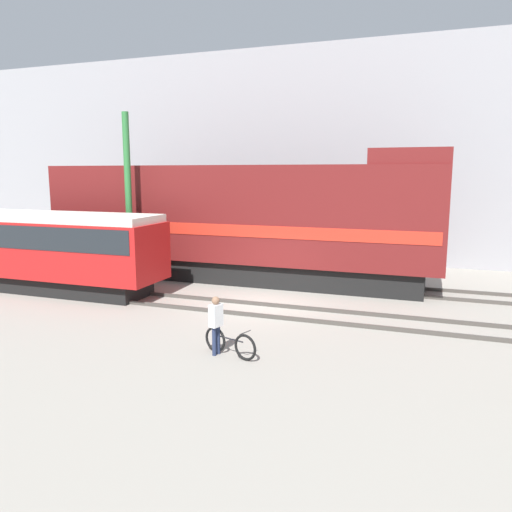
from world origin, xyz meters
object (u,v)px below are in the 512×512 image
streetcar (39,246)px  bicycle (230,343)px  freight_locomotive (238,221)px  utility_pole_left (129,200)px  person (216,320)px

streetcar → bicycle: 11.36m
freight_locomotive → streetcar: bearing=-146.8°
freight_locomotive → utility_pole_left: utility_pole_left is taller
bicycle → person: (-0.39, -0.03, 0.61)m
streetcar → utility_pole_left: (2.89, 2.30, 1.83)m
streetcar → bicycle: (10.37, -4.37, -1.49)m
utility_pole_left → freight_locomotive: bearing=29.1°
freight_locomotive → streetcar: 8.44m
person → freight_locomotive: bearing=108.2°
bicycle → utility_pole_left: size_ratio=0.23×
freight_locomotive → person: 9.63m
streetcar → bicycle: bearing=-22.9°
streetcar → utility_pole_left: bearing=38.5°
person → utility_pole_left: 10.13m
streetcar → person: (9.99, -4.40, -0.88)m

